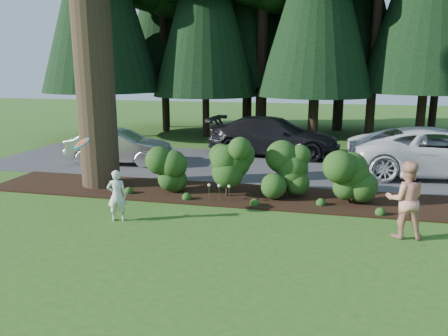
% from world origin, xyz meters
% --- Properties ---
extents(ground, '(80.00, 80.00, 0.00)m').
position_xyz_m(ground, '(0.00, 0.00, 0.00)').
color(ground, '#275C1A').
rests_on(ground, ground).
extents(mulch_bed, '(16.00, 2.50, 0.05)m').
position_xyz_m(mulch_bed, '(0.00, 3.25, 0.03)').
color(mulch_bed, black).
rests_on(mulch_bed, ground).
extents(driveway, '(22.00, 6.00, 0.03)m').
position_xyz_m(driveway, '(0.00, 7.50, 0.01)').
color(driveway, '#38383A').
rests_on(driveway, ground).
extents(shrub_row, '(6.53, 1.60, 1.61)m').
position_xyz_m(shrub_row, '(0.77, 3.14, 0.81)').
color(shrub_row, '#1E4114').
rests_on(shrub_row, ground).
extents(lily_cluster, '(0.69, 0.09, 0.57)m').
position_xyz_m(lily_cluster, '(-0.30, 2.40, 0.50)').
color(lily_cluster, '#1E4114').
rests_on(lily_cluster, ground).
extents(car_silver_wagon, '(4.29, 1.81, 1.38)m').
position_xyz_m(car_silver_wagon, '(-5.52, 6.65, 0.72)').
color(car_silver_wagon, '#AEAEB3').
rests_on(car_silver_wagon, driveway).
extents(car_white_suv, '(6.51, 3.51, 1.74)m').
position_xyz_m(car_white_suv, '(6.66, 7.29, 0.90)').
color(car_white_suv, white).
rests_on(car_white_suv, driveway).
extents(car_dark_suv, '(6.04, 2.94, 1.69)m').
position_xyz_m(car_dark_suv, '(0.42, 9.80, 0.88)').
color(car_dark_suv, black).
rests_on(car_dark_suv, driveway).
extents(child, '(0.57, 0.47, 1.34)m').
position_xyz_m(child, '(-2.50, 0.35, 0.67)').
color(child, silver).
rests_on(child, ground).
extents(adult, '(0.91, 0.73, 1.82)m').
position_xyz_m(adult, '(4.49, 0.81, 0.91)').
color(adult, red).
rests_on(adult, ground).
extents(frisbee, '(0.49, 0.42, 0.35)m').
position_xyz_m(frisbee, '(-3.36, 0.30, 2.01)').
color(frisbee, '#16727A').
rests_on(frisbee, ground).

